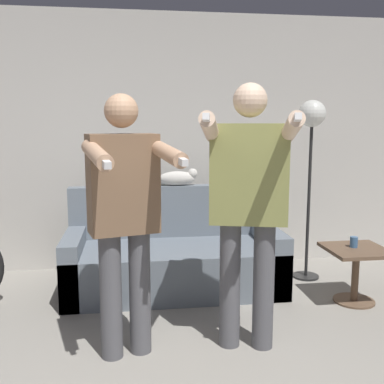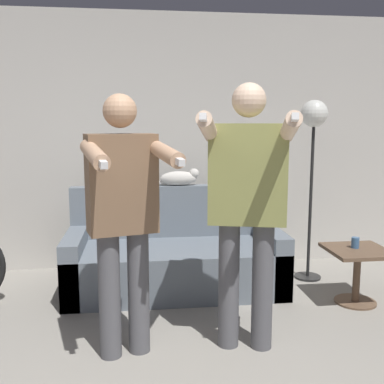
{
  "view_description": "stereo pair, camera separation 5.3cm",
  "coord_description": "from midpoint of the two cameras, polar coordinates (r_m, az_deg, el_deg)",
  "views": [
    {
      "loc": [
        -0.25,
        -1.82,
        1.5
      ],
      "look_at": [
        0.21,
        1.52,
        0.98
      ],
      "focal_mm": 42.0,
      "sensor_mm": 36.0,
      "label": 1
    },
    {
      "loc": [
        -0.2,
        -1.83,
        1.5
      ],
      "look_at": [
        0.21,
        1.52,
        0.98
      ],
      "focal_mm": 42.0,
      "sensor_mm": 36.0,
      "label": 2
    }
  ],
  "objects": [
    {
      "name": "person_right",
      "position": [
        2.91,
        7.54,
        -0.63
      ],
      "size": [
        0.67,
        0.76,
        1.75
      ],
      "rotation": [
        0.0,
        0.0,
        -0.25
      ],
      "color": "#56565B",
      "rests_on": "ground_plane"
    },
    {
      "name": "side_table",
      "position": [
        4.04,
        20.61,
        -8.53
      ],
      "size": [
        0.49,
        0.49,
        0.47
      ],
      "color": "brown",
      "rests_on": "ground_plane"
    },
    {
      "name": "wall_back",
      "position": [
        4.67,
        -4.25,
        6.25
      ],
      "size": [
        10.0,
        0.05,
        2.6
      ],
      "color": "beige",
      "rests_on": "ground_plane"
    },
    {
      "name": "couch",
      "position": [
        4.15,
        -1.85,
        -8.4
      ],
      "size": [
        1.92,
        0.88,
        0.91
      ],
      "color": "slate",
      "rests_on": "ground_plane"
    },
    {
      "name": "cup",
      "position": [
        4.02,
        20.38,
        -6.06
      ],
      "size": [
        0.06,
        0.06,
        0.09
      ],
      "color": "#3D6693",
      "rests_on": "side_table"
    },
    {
      "name": "cat",
      "position": [
        4.33,
        -1.23,
        1.79
      ],
      "size": [
        0.48,
        0.14,
        0.16
      ],
      "color": "silver",
      "rests_on": "couch"
    },
    {
      "name": "floor_lamp",
      "position": [
        4.38,
        15.5,
        7.34
      ],
      "size": [
        0.25,
        0.25,
        1.71
      ],
      "color": "black",
      "rests_on": "ground_plane"
    },
    {
      "name": "person_left",
      "position": [
        2.83,
        -8.24,
        -2.26
      ],
      "size": [
        0.6,
        0.75,
        1.68
      ],
      "rotation": [
        0.0,
        0.0,
        0.25
      ],
      "color": "#56565B",
      "rests_on": "ground_plane"
    }
  ]
}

